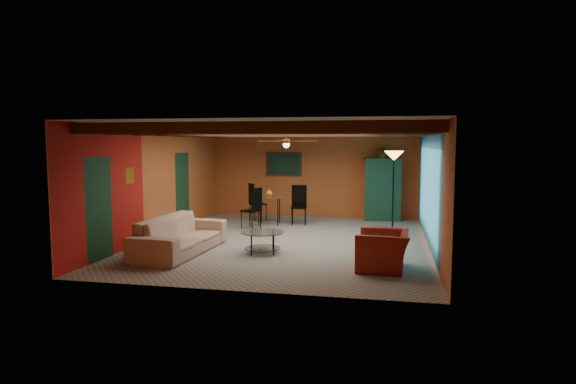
% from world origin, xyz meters
% --- Properties ---
extents(room, '(6.52, 8.01, 2.71)m').
position_xyz_m(room, '(0.00, 0.11, 2.36)').
color(room, gray).
rests_on(room, ground).
extents(sofa, '(1.18, 2.70, 0.77)m').
position_xyz_m(sofa, '(-1.94, -1.66, 0.39)').
color(sofa, tan).
rests_on(sofa, ground).
extents(armchair, '(1.01, 1.14, 0.71)m').
position_xyz_m(armchair, '(2.28, -2.15, 0.35)').
color(armchair, maroon).
rests_on(armchair, ground).
extents(coffee_table, '(1.12, 1.12, 0.47)m').
position_xyz_m(coffee_table, '(-0.24, -1.34, 0.23)').
color(coffee_table, silver).
rests_on(coffee_table, ground).
extents(dining_table, '(2.43, 2.43, 1.13)m').
position_xyz_m(dining_table, '(-0.96, 2.24, 0.56)').
color(dining_table, silver).
rests_on(dining_table, ground).
extents(armoire, '(1.07, 0.61, 1.80)m').
position_xyz_m(armoire, '(2.20, 3.70, 0.90)').
color(armoire, maroon).
rests_on(armoire, ground).
extents(floor_lamp, '(0.50, 0.50, 2.15)m').
position_xyz_m(floor_lamp, '(2.46, 0.16, 1.07)').
color(floor_lamp, black).
rests_on(floor_lamp, ground).
extents(ceiling_fan, '(1.50, 1.50, 0.44)m').
position_xyz_m(ceiling_fan, '(0.00, 0.00, 2.36)').
color(ceiling_fan, '#472614').
rests_on(ceiling_fan, ceiling).
extents(painting, '(1.05, 0.03, 0.65)m').
position_xyz_m(painting, '(-0.90, 3.96, 1.65)').
color(painting, black).
rests_on(painting, wall_back).
extents(potted_plant, '(0.48, 0.44, 0.47)m').
position_xyz_m(potted_plant, '(2.20, 3.70, 2.03)').
color(potted_plant, '#26661E').
rests_on(potted_plant, armoire).
extents(vase, '(0.23, 0.23, 0.20)m').
position_xyz_m(vase, '(-0.96, 2.24, 1.23)').
color(vase, orange).
rests_on(vase, dining_table).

